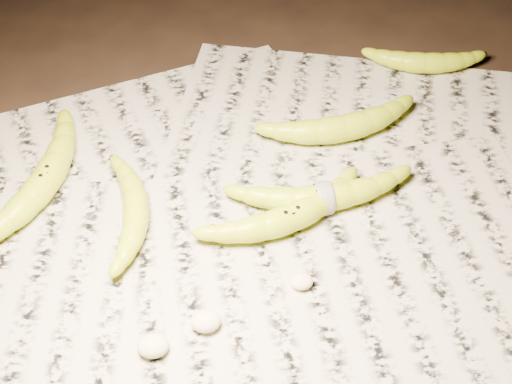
{
  "coord_description": "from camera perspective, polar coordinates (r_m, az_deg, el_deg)",
  "views": [
    {
      "loc": [
        -0.08,
        -0.59,
        0.7
      ],
      "look_at": [
        -0.01,
        0.03,
        0.05
      ],
      "focal_mm": 50.0,
      "sensor_mm": 36.0,
      "label": 1
    }
  ],
  "objects": [
    {
      "name": "measuring_tape",
      "position": [
        0.93,
        5.44,
        -0.33
      ],
      "size": [
        0.01,
        0.05,
        0.05
      ],
      "primitive_type": "torus",
      "rotation": [
        0.0,
        1.57,
        0.03
      ],
      "color": "white",
      "rests_on": "newspaper_patch"
    },
    {
      "name": "banana_taped",
      "position": [
        0.93,
        5.44,
        -0.33
      ],
      "size": [
        0.22,
        0.07,
        0.04
      ],
      "primitive_type": null,
      "rotation": [
        0.0,
        0.0,
        0.03
      ],
      "color": "#BEDA1B",
      "rests_on": "newspaper_patch"
    },
    {
      "name": "newspaper_patch",
      "position": [
        0.93,
        -0.62,
        -2.28
      ],
      "size": [
        0.9,
        0.7,
        0.01
      ],
      "primitive_type": "cube",
      "color": "#B2AC99",
      "rests_on": "ground"
    },
    {
      "name": "banana_upper_a",
      "position": [
        1.03,
        7.0,
        5.25
      ],
      "size": [
        0.21,
        0.1,
        0.04
      ],
      "primitive_type": null,
      "rotation": [
        0.0,
        0.0,
        0.16
      ],
      "color": "#BEDA1B",
      "rests_on": "newspaper_patch"
    },
    {
      "name": "flesh_chunk_c",
      "position": [
        0.85,
        3.68,
        -7.0
      ],
      "size": [
        0.03,
        0.02,
        0.02
      ],
      "primitive_type": "ellipsoid",
      "color": "beige",
      "rests_on": "newspaper_patch"
    },
    {
      "name": "banana_left_b",
      "position": [
        0.93,
        -9.6,
        -1.3
      ],
      "size": [
        0.06,
        0.17,
        0.03
      ],
      "primitive_type": null,
      "rotation": [
        0.0,
        0.0,
        1.58
      ],
      "color": "#BEDA1B",
      "rests_on": "newspaper_patch"
    },
    {
      "name": "ground",
      "position": [
        0.92,
        0.66,
        -3.32
      ],
      "size": [
        3.0,
        3.0,
        0.0
      ],
      "primitive_type": "plane",
      "color": "black",
      "rests_on": "ground"
    },
    {
      "name": "banana_center",
      "position": [
        0.9,
        2.78,
        -1.95
      ],
      "size": [
        0.21,
        0.13,
        0.04
      ],
      "primitive_type": null,
      "rotation": [
        0.0,
        0.0,
        0.36
      ],
      "color": "#BEDA1B",
      "rests_on": "newspaper_patch"
    },
    {
      "name": "banana_upper_b",
      "position": [
        1.18,
        13.39,
        10.16
      ],
      "size": [
        0.17,
        0.08,
        0.03
      ],
      "primitive_type": null,
      "rotation": [
        0.0,
        0.0,
        -0.18
      ],
      "color": "#BEDA1B",
      "rests_on": "newspaper_patch"
    },
    {
      "name": "flesh_chunk_b",
      "position": [
        0.82,
        -4.05,
        -10.12
      ],
      "size": [
        0.04,
        0.03,
        0.02
      ],
      "primitive_type": "ellipsoid",
      "color": "beige",
      "rests_on": "newspaper_patch"
    },
    {
      "name": "flesh_chunk_a",
      "position": [
        0.81,
        -8.25,
        -11.95
      ],
      "size": [
        0.04,
        0.03,
        0.02
      ],
      "primitive_type": "ellipsoid",
      "color": "beige",
      "rests_on": "newspaper_patch"
    },
    {
      "name": "banana_left_a",
      "position": [
        0.99,
        -16.55,
        1.0
      ],
      "size": [
        0.15,
        0.24,
        0.04
      ],
      "primitive_type": null,
      "rotation": [
        0.0,
        0.0,
        1.17
      ],
      "color": "#BEDA1B",
      "rests_on": "newspaper_patch"
    }
  ]
}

